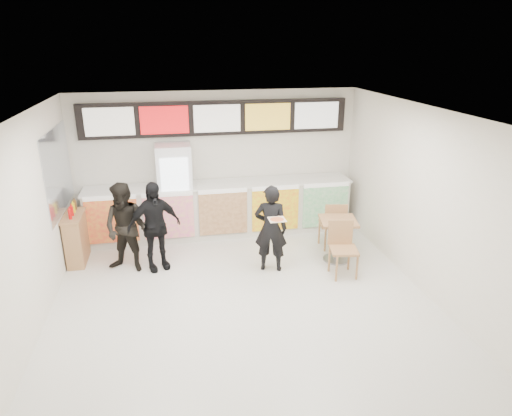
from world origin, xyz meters
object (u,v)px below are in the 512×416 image
object	(u,v)px
customer_main	(271,228)
condiment_ledge	(76,238)
cafe_table	(338,232)
drinks_fridge	(175,192)
customer_mid	(154,226)
service_counter	(221,209)
customer_left	(126,228)

from	to	relation	value
customer_main	condiment_ledge	world-z (taller)	customer_main
cafe_table	drinks_fridge	bearing A→B (deg)	159.83
customer_main	customer_mid	distance (m)	2.08
customer_mid	drinks_fridge	bearing A→B (deg)	53.61
service_counter	cafe_table	size ratio (longest dim) A/B	3.21
customer_main	service_counter	bearing A→B (deg)	-52.67
drinks_fridge	customer_mid	size ratio (longest dim) A/B	1.21
drinks_fridge	customer_main	size ratio (longest dim) A/B	1.25
service_counter	condiment_ledge	bearing A→B (deg)	-164.55
customer_left	condiment_ledge	world-z (taller)	customer_left
customer_left	customer_mid	size ratio (longest dim) A/B	0.99
cafe_table	customer_main	bearing A→B (deg)	-165.28
service_counter	customer_main	bearing A→B (deg)	-69.26
customer_left	customer_mid	distance (m)	0.50
drinks_fridge	customer_main	world-z (taller)	drinks_fridge
drinks_fridge	customer_main	bearing A→B (deg)	-48.21
drinks_fridge	cafe_table	distance (m)	3.40
customer_main	cafe_table	distance (m)	1.34
customer_left	condiment_ledge	size ratio (longest dim) A/B	1.46
customer_main	drinks_fridge	bearing A→B (deg)	-31.62
cafe_table	service_counter	bearing A→B (deg)	149.76
customer_left	cafe_table	xyz separation A→B (m)	(3.84, -0.36, -0.25)
drinks_fridge	customer_mid	distance (m)	1.44
customer_main	condiment_ledge	bearing A→B (deg)	0.52
drinks_fridge	cafe_table	world-z (taller)	drinks_fridge
condiment_ledge	customer_left	bearing A→B (deg)	-29.33
customer_left	drinks_fridge	bearing A→B (deg)	79.92
drinks_fridge	service_counter	bearing A→B (deg)	-0.99
customer_mid	cafe_table	bearing A→B (deg)	-24.69
drinks_fridge	customer_mid	xyz separation A→B (m)	(-0.42, -1.37, -0.17)
customer_left	customer_main	bearing A→B (deg)	14.01
customer_main	cafe_table	xyz separation A→B (m)	(1.31, 0.11, -0.23)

